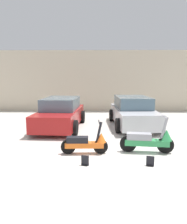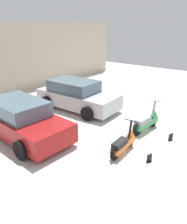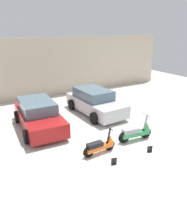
{
  "view_description": "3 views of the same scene",
  "coord_description": "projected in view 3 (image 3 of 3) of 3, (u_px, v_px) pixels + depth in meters",
  "views": [
    {
      "loc": [
        -0.38,
        -5.74,
        2.24
      ],
      "look_at": [
        -0.5,
        2.33,
        0.95
      ],
      "focal_mm": 35.0,
      "sensor_mm": 36.0,
      "label": 1
    },
    {
      "loc": [
        -5.95,
        -2.53,
        3.76
      ],
      "look_at": [
        -0.1,
        2.15,
        0.76
      ],
      "focal_mm": 35.0,
      "sensor_mm": 36.0,
      "label": 2
    },
    {
      "loc": [
        -4.56,
        -5.68,
        4.45
      ],
      "look_at": [
        0.0,
        2.18,
        0.98
      ],
      "focal_mm": 35.0,
      "sensor_mm": 36.0,
      "label": 3
    }
  ],
  "objects": [
    {
      "name": "scooter_front_right",
      "position": [
        137.0,
        132.0,
        9.2
      ],
      "size": [
        1.6,
        0.57,
        1.11
      ],
      "rotation": [
        0.0,
        0.0,
        -0.1
      ],
      "color": "black",
      "rests_on": "ground_plane"
    },
    {
      "name": "car_rear_left",
      "position": [
        39.0,
        115.0,
        10.29
      ],
      "size": [
        2.06,
        3.99,
        1.33
      ],
      "rotation": [
        0.0,
        0.0,
        -1.63
      ],
      "color": "maroon",
      "rests_on": "ground_plane"
    },
    {
      "name": "placard_near_left_scooter",
      "position": [
        114.0,
        161.0,
        7.62
      ],
      "size": [
        0.2,
        0.16,
        0.26
      ],
      "rotation": [
        0.0,
        0.0,
        -0.29
      ],
      "color": "black",
      "rests_on": "ground_plane"
    },
    {
      "name": "ground_plane",
      "position": [
        122.0,
        154.0,
        8.31
      ],
      "size": [
        28.0,
        28.0,
        0.0
      ],
      "primitive_type": "plane",
      "color": "silver"
    },
    {
      "name": "car_rear_center",
      "position": [
        95.0,
        102.0,
        12.15
      ],
      "size": [
        2.06,
        4.03,
        1.35
      ],
      "rotation": [
        0.0,
        0.0,
        -1.53
      ],
      "color": "#B7B7BC",
      "rests_on": "ground_plane"
    },
    {
      "name": "scooter_front_left",
      "position": [
        101.0,
        145.0,
        8.24
      ],
      "size": [
        1.39,
        0.5,
        0.97
      ],
      "rotation": [
        0.0,
        0.0,
        0.04
      ],
      "color": "black",
      "rests_on": "ground_plane"
    },
    {
      "name": "placard_near_right_scooter",
      "position": [
        150.0,
        149.0,
        8.39
      ],
      "size": [
        0.2,
        0.17,
        0.26
      ],
      "rotation": [
        0.0,
        0.0,
        -0.35
      ],
      "color": "black",
      "rests_on": "ground_plane"
    },
    {
      "name": "wall_back",
      "position": [
        45.0,
        68.0,
        14.65
      ],
      "size": [
        19.6,
        0.12,
        3.97
      ],
      "primitive_type": "cube",
      "color": "beige",
      "rests_on": "ground_plane"
    }
  ]
}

